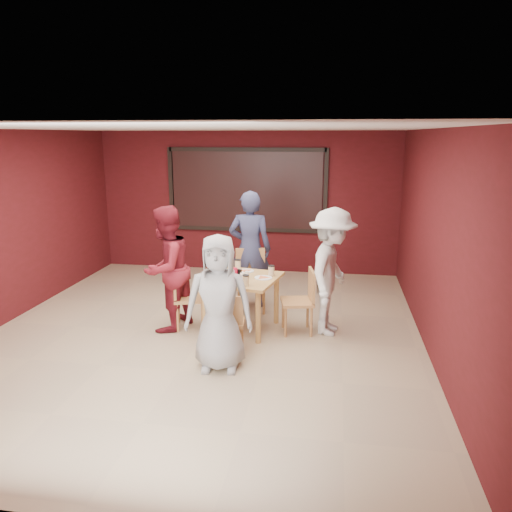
% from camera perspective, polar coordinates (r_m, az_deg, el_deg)
% --- Properties ---
extents(floor, '(7.00, 7.00, 0.00)m').
position_cam_1_polar(floor, '(7.10, -6.07, -8.91)').
color(floor, tan).
rests_on(floor, ground).
extents(window_blinds, '(3.00, 0.02, 1.50)m').
position_cam_1_polar(window_blinds, '(9.98, -1.11, 7.54)').
color(window_blinds, black).
extents(dining_table, '(1.15, 1.15, 0.92)m').
position_cam_1_polar(dining_table, '(7.04, -1.67, -3.18)').
color(dining_table, tan).
rests_on(dining_table, floor).
extents(chair_front, '(0.43, 0.43, 0.81)m').
position_cam_1_polar(chair_front, '(6.31, -3.20, -7.33)').
color(chair_front, '#AA8042').
rests_on(chair_front, floor).
extents(chair_back, '(0.56, 0.56, 0.97)m').
position_cam_1_polar(chair_back, '(7.89, -0.60, -2.28)').
color(chair_back, '#AA8042').
rests_on(chair_back, floor).
extents(chair_left, '(0.53, 0.53, 0.89)m').
position_cam_1_polar(chair_left, '(7.22, -8.20, -4.34)').
color(chair_left, '#AA8042').
rests_on(chair_left, floor).
extents(chair_right, '(0.52, 0.52, 0.91)m').
position_cam_1_polar(chair_right, '(7.00, 5.36, -4.74)').
color(chair_right, '#AA8042').
rests_on(chair_right, floor).
extents(diner_front, '(0.85, 0.61, 1.63)m').
position_cam_1_polar(diner_front, '(5.84, -4.28, -5.39)').
color(diner_front, '#9E9E9E').
rests_on(diner_front, floor).
extents(diner_back, '(0.70, 0.47, 1.87)m').
position_cam_1_polar(diner_back, '(7.99, -0.69, 0.80)').
color(diner_back, '#313557').
rests_on(diner_back, floor).
extents(diner_left, '(0.88, 1.01, 1.78)m').
position_cam_1_polar(diner_left, '(7.11, -10.23, -1.45)').
color(diner_left, maroon).
rests_on(diner_left, floor).
extents(diner_right, '(0.87, 1.25, 1.77)m').
position_cam_1_polar(diner_right, '(6.94, 8.64, -1.80)').
color(diner_right, silver).
rests_on(diner_right, floor).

